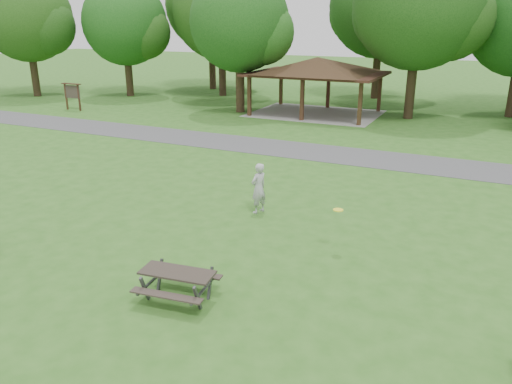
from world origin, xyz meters
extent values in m
plane|color=#2C5F1B|center=(0.00, 0.00, 0.00)|extent=(160.00, 160.00, 0.00)
cube|color=#444446|center=(0.00, 14.00, 0.01)|extent=(120.00, 3.20, 0.02)
cube|color=#311F12|center=(-7.70, 21.30, 1.30)|extent=(0.22, 0.22, 2.60)
cube|color=#3A2615|center=(-7.70, 26.70, 1.30)|extent=(0.22, 0.22, 2.60)
cube|color=#331D12|center=(-4.00, 21.30, 1.30)|extent=(0.22, 0.22, 2.60)
cube|color=#361C13|center=(-4.00, 26.70, 1.30)|extent=(0.22, 0.22, 2.60)
cube|color=#312112|center=(-0.30, 21.30, 1.30)|extent=(0.22, 0.22, 2.60)
cube|color=#3A2215|center=(-0.30, 26.70, 1.30)|extent=(0.22, 0.22, 2.60)
cube|color=#341C15|center=(-4.00, 24.00, 2.68)|extent=(8.60, 6.60, 0.16)
pyramid|color=black|center=(-4.00, 24.00, 3.26)|extent=(7.01, 7.01, 1.00)
cube|color=gray|center=(-4.00, 24.00, 0.01)|extent=(8.40, 6.40, 0.03)
cube|color=#362213|center=(-20.60, 18.00, 0.90)|extent=(0.10, 0.10, 1.80)
cube|color=#321C12|center=(-19.40, 18.00, 0.90)|extent=(0.10, 0.10, 1.80)
cube|color=#322A24|center=(-20.00, 18.00, 1.30)|extent=(1.40, 0.06, 0.90)
cube|color=#301D13|center=(-20.00, 18.00, 1.85)|extent=(1.60, 0.30, 0.06)
cylinder|color=black|center=(-28.00, 22.00, 1.84)|extent=(0.60, 0.60, 3.67)
sphere|color=#1C4513|center=(-28.00, 22.00, 6.38)|extent=(7.20, 7.20, 7.20)
sphere|color=#194012|center=(-26.38, 22.30, 5.66)|extent=(4.68, 4.68, 4.68)
sphere|color=#194C15|center=(-29.44, 21.80, 5.83)|extent=(4.32, 4.32, 4.32)
cylinder|color=#2F2115|center=(-21.00, 25.50, 1.66)|extent=(0.60, 0.60, 3.32)
sphere|color=#154814|center=(-21.00, 25.50, 5.88)|extent=(6.80, 6.80, 6.80)
sphere|color=#1C4513|center=(-19.47, 25.80, 5.20)|extent=(4.42, 4.42, 4.42)
sphere|color=#123F12|center=(-22.36, 25.30, 5.37)|extent=(4.08, 4.08, 4.08)
cylinder|color=black|center=(-14.00, 29.00, 1.92)|extent=(0.60, 0.60, 3.85)
sphere|color=#1C4513|center=(-14.00, 29.00, 6.77)|extent=(7.80, 7.80, 7.80)
sphere|color=#164F16|center=(-12.25, 29.30, 5.99)|extent=(5.07, 5.07, 5.07)
sphere|color=#1C4614|center=(-15.56, 28.80, 6.19)|extent=(4.68, 4.68, 4.68)
cylinder|color=#312315|center=(-9.00, 22.50, 1.75)|extent=(0.60, 0.60, 3.50)
sphere|color=#154413|center=(-9.00, 22.50, 5.97)|extent=(6.60, 6.60, 6.60)
sphere|color=#1A4E16|center=(-7.52, 22.80, 5.31)|extent=(4.29, 4.29, 4.29)
sphere|color=#1A4814|center=(-10.32, 22.30, 5.48)|extent=(3.96, 3.96, 3.96)
cylinder|color=black|center=(2.00, 25.00, 2.01)|extent=(0.60, 0.60, 4.02)
sphere|color=#174212|center=(2.00, 25.00, 7.02)|extent=(8.00, 8.00, 8.00)
sphere|color=#1B4213|center=(3.80, 25.30, 6.22)|extent=(5.20, 5.20, 5.20)
sphere|color=#163F12|center=(0.40, 24.80, 6.42)|extent=(4.80, 4.80, 4.80)
sphere|color=#1B4914|center=(6.60, 28.30, 5.53)|extent=(4.20, 4.20, 4.20)
cylinder|color=#311E16|center=(-17.00, 32.50, 2.19)|extent=(0.60, 0.60, 4.38)
sphere|color=#1E4915|center=(-17.00, 32.50, 7.38)|extent=(8.00, 8.00, 8.00)
sphere|color=#123F12|center=(-15.20, 32.80, 6.58)|extent=(5.20, 5.20, 5.20)
sphere|color=#1A4814|center=(-18.60, 32.30, 6.78)|extent=(4.80, 4.80, 4.80)
cylinder|color=#322016|center=(-2.00, 33.00, 2.06)|extent=(0.60, 0.60, 4.13)
sphere|color=#174513|center=(-2.00, 33.00, 7.13)|extent=(8.00, 8.00, 8.00)
sphere|color=#194A15|center=(-0.20, 33.30, 6.33)|extent=(5.20, 5.20, 5.20)
sphere|color=#1C4C15|center=(-3.60, 32.80, 6.53)|extent=(4.80, 4.80, 4.80)
cube|color=#29231E|center=(1.01, -0.17, 0.68)|extent=(1.75, 0.87, 0.05)
cube|color=#2F2722|center=(1.08, -0.72, 0.41)|extent=(1.70, 0.45, 0.04)
cube|color=#2E2621|center=(0.94, 0.38, 0.41)|extent=(1.70, 0.45, 0.04)
cube|color=#464649|center=(0.42, -0.60, 0.34)|extent=(0.10, 0.36, 0.73)
cube|color=#3F3F41|center=(0.33, 0.10, 0.34)|extent=(0.10, 0.36, 0.73)
cube|color=#39393B|center=(0.37, -0.25, 0.37)|extent=(0.23, 1.36, 0.05)
cube|color=#3E3E40|center=(1.70, -0.44, 0.34)|extent=(0.10, 0.36, 0.73)
cube|color=#404043|center=(1.61, 0.26, 0.34)|extent=(0.10, 0.36, 0.73)
cube|color=#464649|center=(1.66, -0.09, 0.37)|extent=(0.23, 1.36, 0.05)
cylinder|color=yellow|center=(3.55, 3.77, 1.24)|extent=(0.34, 0.34, 0.02)
imported|color=#AAAAAD|center=(0.35, 5.57, 0.85)|extent=(0.59, 0.72, 1.69)
camera|label=1|loc=(6.91, -8.45, 6.06)|focal=35.00mm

